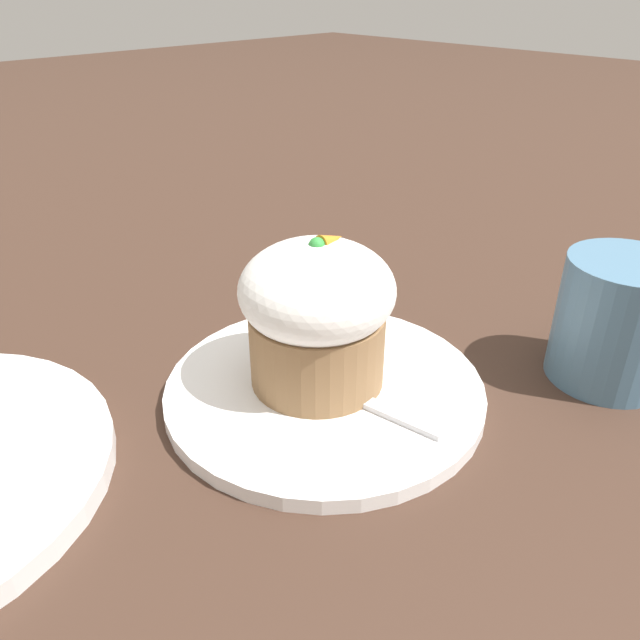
% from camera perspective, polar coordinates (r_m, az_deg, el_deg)
% --- Properties ---
extents(ground_plane, '(4.00, 4.00, 0.00)m').
position_cam_1_polar(ground_plane, '(0.44, 0.41, -6.90)').
color(ground_plane, '#3D281E').
extents(dessert_plate, '(0.22, 0.22, 0.01)m').
position_cam_1_polar(dessert_plate, '(0.44, 0.42, -6.35)').
color(dessert_plate, white).
rests_on(dessert_plate, ground_plane).
extents(carrot_cake, '(0.10, 0.10, 0.11)m').
position_cam_1_polar(carrot_cake, '(0.41, 0.00, 0.78)').
color(carrot_cake, olive).
rests_on(carrot_cake, dessert_plate).
extents(spoon, '(0.04, 0.11, 0.01)m').
position_cam_1_polar(spoon, '(0.42, 2.13, -6.51)').
color(spoon, silver).
rests_on(spoon, dessert_plate).
extents(coffee_cup, '(0.12, 0.08, 0.09)m').
position_cam_1_polar(coffee_cup, '(0.49, 25.58, -0.01)').
color(coffee_cup, teal).
rests_on(coffee_cup, ground_plane).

